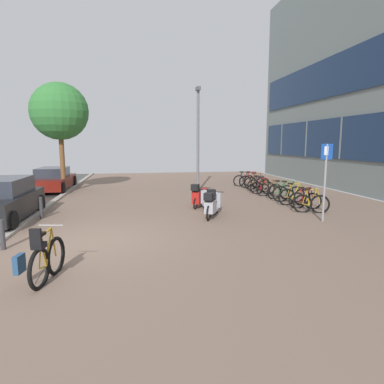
% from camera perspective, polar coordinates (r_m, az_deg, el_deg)
% --- Properties ---
extents(ground, '(21.00, 40.00, 0.13)m').
position_cam_1_polar(ground, '(9.23, -8.00, -8.06)').
color(ground, '#33342F').
extents(bicycle_foreground, '(0.79, 1.45, 1.15)m').
position_cam_1_polar(bicycle_foreground, '(6.93, -24.09, -10.66)').
color(bicycle_foreground, black).
rests_on(bicycle_foreground, ground).
extents(bicycle_rack_00, '(1.30, 0.55, 1.00)m').
position_cam_1_polar(bicycle_rack_00, '(13.11, 19.90, -1.88)').
color(bicycle_rack_00, black).
rests_on(bicycle_rack_00, ground).
extents(bicycle_rack_01, '(1.23, 0.55, 0.94)m').
position_cam_1_polar(bicycle_rack_01, '(13.87, 18.94, -1.36)').
color(bicycle_rack_01, black).
rests_on(bicycle_rack_01, ground).
extents(bicycle_rack_02, '(1.39, 0.48, 1.02)m').
position_cam_1_polar(bicycle_rack_02, '(14.52, 17.27, -0.76)').
color(bicycle_rack_02, black).
rests_on(bicycle_rack_02, ground).
extents(bicycle_rack_03, '(1.36, 0.57, 1.01)m').
position_cam_1_polar(bicycle_rack_03, '(15.25, 16.30, -0.29)').
color(bicycle_rack_03, black).
rests_on(bicycle_rack_03, ground).
extents(bicycle_rack_04, '(1.28, 0.48, 0.95)m').
position_cam_1_polar(bicycle_rack_04, '(15.94, 15.01, 0.05)').
color(bicycle_rack_04, black).
rests_on(bicycle_rack_04, ground).
extents(bicycle_rack_05, '(1.18, 0.60, 0.92)m').
position_cam_1_polar(bicycle_rack_05, '(16.57, 13.23, 0.40)').
color(bicycle_rack_05, black).
rests_on(bicycle_rack_05, ground).
extents(bicycle_rack_06, '(1.22, 0.48, 0.93)m').
position_cam_1_polar(bicycle_rack_06, '(17.26, 12.08, 0.76)').
color(bicycle_rack_06, black).
rests_on(bicycle_rack_06, ground).
extents(bicycle_rack_07, '(1.24, 0.54, 0.95)m').
position_cam_1_polar(bicycle_rack_07, '(18.03, 11.54, 1.12)').
color(bicycle_rack_07, black).
rests_on(bicycle_rack_07, ground).
extents(bicycle_rack_08, '(1.36, 0.56, 1.03)m').
position_cam_1_polar(bicycle_rack_08, '(18.80, 11.10, 1.52)').
color(bicycle_rack_08, black).
rests_on(bicycle_rack_08, ground).
extents(bicycle_rack_09, '(1.41, 0.51, 1.03)m').
position_cam_1_polar(bicycle_rack_09, '(19.52, 10.23, 1.79)').
color(bicycle_rack_09, black).
rests_on(bicycle_rack_09, ground).
extents(bicycle_rack_10, '(1.33, 0.48, 0.96)m').
position_cam_1_polar(bicycle_rack_10, '(20.19, 9.01, 1.98)').
color(bicycle_rack_10, black).
rests_on(bicycle_rack_10, ground).
extents(scooter_near, '(1.05, 1.61, 1.01)m').
position_cam_1_polar(scooter_near, '(13.36, 1.13, -0.74)').
color(scooter_near, black).
rests_on(scooter_near, ground).
extents(scooter_mid, '(1.00, 1.70, 0.97)m').
position_cam_1_polar(scooter_mid, '(11.50, 3.41, -2.32)').
color(scooter_mid, black).
rests_on(scooter_mid, ground).
extents(scooter_far, '(0.52, 1.74, 0.96)m').
position_cam_1_polar(scooter_far, '(12.40, 2.89, -1.54)').
color(scooter_far, black).
rests_on(scooter_far, ground).
extents(parked_car_near, '(1.82, 4.06, 1.42)m').
position_cam_1_polar(parked_car_near, '(12.75, -30.04, -1.30)').
color(parked_car_near, black).
rests_on(parked_car_near, ground).
extents(parked_car_far, '(1.79, 4.35, 1.25)m').
position_cam_1_polar(parked_car_far, '(19.73, -22.85, 2.01)').
color(parked_car_far, maroon).
rests_on(parked_car_far, ground).
extents(parking_sign, '(0.40, 0.07, 2.56)m').
position_cam_1_polar(parking_sign, '(11.61, 22.06, 2.86)').
color(parking_sign, gray).
rests_on(parking_sign, ground).
extents(lamp_post, '(0.20, 0.52, 5.46)m').
position_cam_1_polar(lamp_post, '(17.65, 1.04, 9.97)').
color(lamp_post, slate).
rests_on(lamp_post, ground).
extents(street_tree, '(2.87, 2.87, 5.61)m').
position_cam_1_polar(street_tree, '(18.45, -21.93, 12.75)').
color(street_tree, brown).
rests_on(street_tree, ground).
extents(bollard_near, '(0.12, 0.12, 0.75)m').
position_cam_1_polar(bollard_near, '(9.34, -29.96, -6.41)').
color(bollard_near, '#38383D').
rests_on(bollard_near, ground).
extents(bollard_far, '(0.12, 0.12, 0.76)m').
position_cam_1_polar(bollard_far, '(12.52, -24.63, -2.49)').
color(bollard_far, '#38383D').
rests_on(bollard_far, ground).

